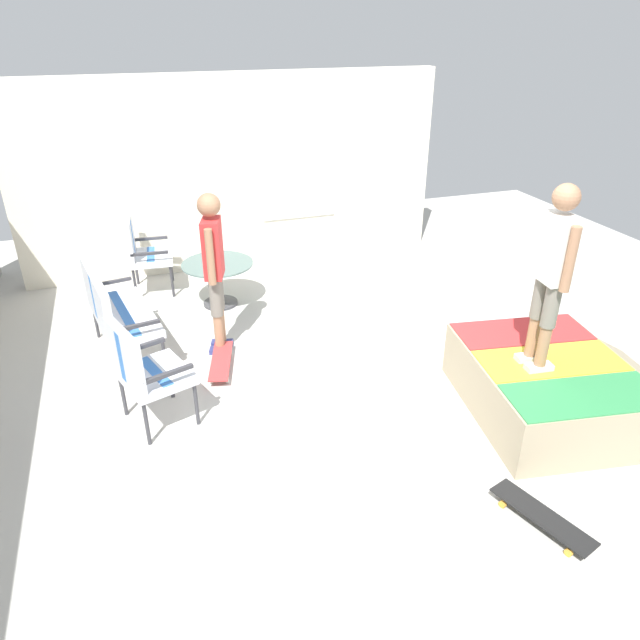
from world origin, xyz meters
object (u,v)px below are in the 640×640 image
object	(u,v)px
skateboard_by_bench	(221,361)
patio_chair_by_wall	(141,367)
skate_ramp	(549,386)
patio_chair_near_house	(141,248)
person_skater	(553,267)
patio_bench	(112,307)
skateboard_spare	(542,516)
person_watching	(214,262)
patio_table	(218,275)

from	to	relation	value
skateboard_by_bench	patio_chair_by_wall	bearing A→B (deg)	133.16
patio_chair_by_wall	skateboard_by_bench	bearing A→B (deg)	-46.84
skate_ramp	skateboard_by_bench	distance (m)	3.26
patio_chair_near_house	person_skater	world-z (taller)	person_skater
skate_ramp	patio_bench	size ratio (longest dim) A/B	1.74
patio_bench	skateboard_spare	world-z (taller)	patio_bench
patio_chair_near_house	skateboard_by_bench	world-z (taller)	patio_chair_near_house
skate_ramp	person_skater	xyz separation A→B (m)	(-0.01, 0.23, 1.22)
skate_ramp	person_watching	world-z (taller)	person_watching
patio_table	person_watching	xyz separation A→B (m)	(-1.15, 0.20, 0.64)
patio_table	person_watching	world-z (taller)	person_watching
patio_bench	skateboard_spare	distance (m)	4.53
patio_bench	patio_chair_near_house	world-z (taller)	same
skate_ramp	patio_bench	bearing A→B (deg)	58.53
patio_table	patio_chair_by_wall	bearing A→B (deg)	155.24
person_watching	skateboard_by_bench	bearing A→B (deg)	169.88
patio_chair_near_house	skateboard_spare	distance (m)	5.76
person_skater	skateboard_by_bench	xyz separation A→B (m)	(1.74, 2.53, -1.42)
patio_bench	skateboard_by_bench	distance (m)	1.28
patio_chair_by_wall	person_skater	world-z (taller)	person_skater
patio_chair_by_wall	person_watching	size ratio (longest dim) A/B	0.57
patio_table	person_watching	bearing A→B (deg)	170.24
person_skater	skateboard_by_bench	bearing A→B (deg)	55.57
patio_table	person_skater	distance (m)	4.14
skate_ramp	patio_table	distance (m)	4.13
patio_chair_near_house	skateboard_by_bench	bearing A→B (deg)	-165.14
skateboard_spare	skate_ramp	bearing A→B (deg)	-38.39
patio_bench	person_watching	size ratio (longest dim) A/B	0.75
patio_bench	skateboard_spare	xyz separation A→B (m)	(-3.48, -2.84, -0.53)
patio_chair_near_house	person_skater	xyz separation A→B (m)	(-4.02, -3.14, 0.89)
patio_table	person_skater	xyz separation A→B (m)	(-3.29, -2.26, 1.10)
patio_chair_by_wall	person_skater	distance (m)	3.58
patio_chair_near_house	person_watching	world-z (taller)	person_watching
patio_chair_near_house	skateboard_spare	size ratio (longest dim) A/B	1.24
skate_ramp	person_watching	size ratio (longest dim) A/B	1.30
patio_bench	patio_chair_by_wall	xyz separation A→B (m)	(-1.32, -0.22, -0.00)
person_watching	skateboard_spare	bearing A→B (deg)	-152.04
patio_bench	patio_chair_by_wall	distance (m)	1.34
patio_bench	skateboard_spare	size ratio (longest dim) A/B	1.61
patio_table	skateboard_spare	bearing A→B (deg)	-160.73
patio_bench	patio_chair_near_house	size ratio (longest dim) A/B	1.30
patio_table	skateboard_by_bench	distance (m)	1.61
patio_chair_near_house	person_skater	distance (m)	5.18
patio_bench	patio_table	xyz separation A→B (m)	(0.98, -1.28, -0.21)
patio_table	patio_chair_near_house	bearing A→B (deg)	50.31
skate_ramp	patio_chair_by_wall	world-z (taller)	patio_chair_by_wall
skate_ramp	skateboard_spare	xyz separation A→B (m)	(-1.18, 0.93, -0.19)
patio_table	skateboard_by_bench	xyz separation A→B (m)	(-1.56, 0.27, -0.32)
skate_ramp	patio_table	bearing A→B (deg)	37.16
patio_bench	patio_table	distance (m)	1.63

